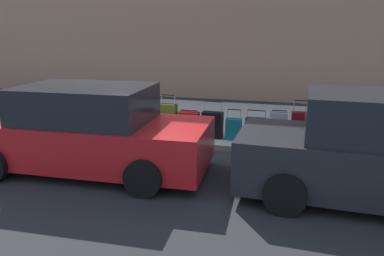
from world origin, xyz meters
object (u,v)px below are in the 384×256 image
at_px(fire_hydrant, 122,116).
at_px(suitcase_maroon_7, 150,123).
at_px(suitcase_red_5, 189,124).
at_px(suitcase_olive_6, 168,119).
at_px(suitcase_maroon_0, 300,128).
at_px(suitcase_black_4, 212,125).
at_px(suitcase_navy_2, 256,129).
at_px(bollard_post, 95,112).
at_px(parked_car_charcoal_0, 377,153).
at_px(suitcase_silver_1, 278,127).
at_px(parked_car_red_1, 88,131).
at_px(suitcase_teal_3, 233,129).

bearing_deg(fire_hydrant, suitcase_maroon_7, 178.09).
relative_size(suitcase_red_5, suitcase_olive_6, 0.65).
bearing_deg(suitcase_maroon_0, suitcase_olive_6, 0.45).
height_order(suitcase_maroon_0, suitcase_black_4, suitcase_maroon_0).
height_order(suitcase_red_5, suitcase_olive_6, suitcase_olive_6).
distance_m(suitcase_navy_2, fire_hydrant, 3.41).
xyz_separation_m(bollard_post, parked_car_charcoal_0, (-6.14, 2.15, 0.19)).
xyz_separation_m(suitcase_silver_1, suitcase_olive_6, (2.65, 0.03, 0.03)).
bearing_deg(suitcase_silver_1, bollard_post, 2.27).
xyz_separation_m(suitcase_red_5, bollard_post, (2.47, 0.13, 0.17)).
xyz_separation_m(suitcase_maroon_7, parked_car_charcoal_0, (-4.69, 2.27, 0.39)).
height_order(suitcase_navy_2, parked_car_charcoal_0, parked_car_charcoal_0).
xyz_separation_m(suitcase_red_5, fire_hydrant, (1.81, -0.02, 0.09)).
xyz_separation_m(fire_hydrant, parked_car_red_1, (-0.43, 2.30, 0.24)).
bearing_deg(parked_car_red_1, parked_car_charcoal_0, -180.00).
bearing_deg(suitcase_black_4, fire_hydrant, -0.06).
height_order(suitcase_black_4, bollard_post, bollard_post).
xyz_separation_m(suitcase_silver_1, suitcase_navy_2, (0.51, -0.03, -0.09)).
distance_m(suitcase_maroon_0, suitcase_teal_3, 1.50).
relative_size(suitcase_maroon_7, parked_car_red_1, 0.17).
relative_size(suitcase_silver_1, bollard_post, 0.81).
relative_size(suitcase_navy_2, bollard_post, 0.78).
distance_m(suitcase_teal_3, bollard_post, 3.56).
distance_m(suitcase_red_5, suitcase_maroon_7, 1.02).
distance_m(suitcase_silver_1, suitcase_navy_2, 0.52).
height_order(suitcase_black_4, suitcase_olive_6, suitcase_olive_6).
height_order(fire_hydrant, parked_car_charcoal_0, parked_car_charcoal_0).
bearing_deg(parked_car_charcoal_0, bollard_post, -19.29).
bearing_deg(suitcase_red_5, parked_car_red_1, 58.89).
height_order(suitcase_teal_3, suitcase_maroon_7, suitcase_maroon_7).
bearing_deg(suitcase_black_4, suitcase_navy_2, -176.23).
relative_size(suitcase_black_4, parked_car_charcoal_0, 0.21).
bearing_deg(bollard_post, suitcase_black_4, -177.22).
bearing_deg(suitcase_red_5, suitcase_olive_6, -2.51).
bearing_deg(parked_car_charcoal_0, suitcase_silver_1, -56.13).
relative_size(suitcase_red_5, suitcase_maroon_7, 0.83).
distance_m(suitcase_black_4, suitcase_olive_6, 1.12).
distance_m(suitcase_navy_2, suitcase_teal_3, 0.52).
bearing_deg(suitcase_teal_3, suitcase_navy_2, -168.78).
relative_size(suitcase_black_4, suitcase_olive_6, 0.90).
xyz_separation_m(suitcase_silver_1, parked_car_charcoal_0, (-1.57, 2.33, 0.31)).
relative_size(suitcase_maroon_0, parked_car_red_1, 0.22).
bearing_deg(suitcase_black_4, suitcase_teal_3, 176.29).
xyz_separation_m(suitcase_navy_2, suitcase_red_5, (1.60, 0.09, 0.03)).
distance_m(suitcase_black_4, parked_car_charcoal_0, 3.88).
relative_size(suitcase_maroon_0, fire_hydrant, 1.36).
height_order(suitcase_maroon_7, fire_hydrant, suitcase_maroon_7).
xyz_separation_m(suitcase_red_5, parked_car_red_1, (1.37, 2.28, 0.33)).
xyz_separation_m(suitcase_navy_2, parked_car_charcoal_0, (-2.08, 2.37, 0.39)).
relative_size(suitcase_maroon_0, suitcase_red_5, 1.55).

